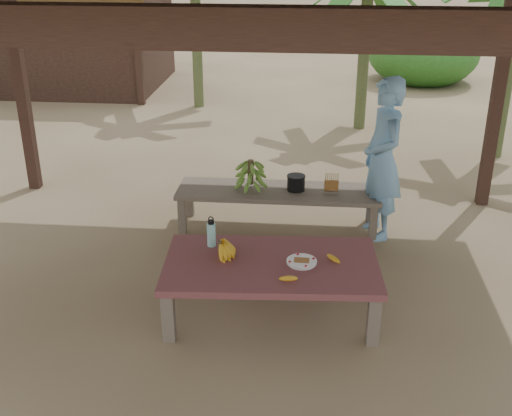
# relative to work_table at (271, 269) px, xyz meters

# --- Properties ---
(ground) EXTENTS (80.00, 80.00, 0.00)m
(ground) POSITION_rel_work_table_xyz_m (-0.43, 0.34, -0.43)
(ground) COLOR brown
(ground) RESTS_ON ground
(work_table) EXTENTS (1.86, 1.11, 0.50)m
(work_table) POSITION_rel_work_table_xyz_m (0.00, 0.00, 0.00)
(work_table) COLOR brown
(work_table) RESTS_ON ground
(bench) EXTENTS (2.20, 0.60, 0.45)m
(bench) POSITION_rel_work_table_xyz_m (-0.05, 1.74, -0.04)
(bench) COLOR brown
(bench) RESTS_ON ground
(ripe_banana_bunch) EXTENTS (0.28, 0.25, 0.16)m
(ripe_banana_bunch) POSITION_rel_work_table_xyz_m (-0.44, 0.07, 0.14)
(ripe_banana_bunch) COLOR yellow
(ripe_banana_bunch) RESTS_ON work_table
(plate) EXTENTS (0.26, 0.26, 0.04)m
(plate) POSITION_rel_work_table_xyz_m (0.25, -0.00, 0.08)
(plate) COLOR white
(plate) RESTS_ON work_table
(loose_banana_front) EXTENTS (0.17, 0.11, 0.04)m
(loose_banana_front) POSITION_rel_work_table_xyz_m (0.16, -0.29, 0.09)
(loose_banana_front) COLOR yellow
(loose_banana_front) RESTS_ON work_table
(loose_banana_side) EXTENTS (0.14, 0.13, 0.04)m
(loose_banana_side) POSITION_rel_work_table_xyz_m (0.52, 0.07, 0.09)
(loose_banana_side) COLOR yellow
(loose_banana_side) RESTS_ON work_table
(water_flask) EXTENTS (0.08, 0.08, 0.29)m
(water_flask) POSITION_rel_work_table_xyz_m (-0.55, 0.26, 0.18)
(water_flask) COLOR #44D7CF
(water_flask) RESTS_ON work_table
(green_banana_stalk) EXTENTS (0.30, 0.30, 0.35)m
(green_banana_stalk) POSITION_rel_work_table_xyz_m (-0.35, 1.74, 0.19)
(green_banana_stalk) COLOR #598C2D
(green_banana_stalk) RESTS_ON bench
(cooking_pot) EXTENTS (0.19, 0.19, 0.16)m
(cooking_pot) POSITION_rel_work_table_xyz_m (0.14, 1.75, 0.10)
(cooking_pot) COLOR black
(cooking_pot) RESTS_ON bench
(skewer_rack) EXTENTS (0.18, 0.08, 0.24)m
(skewer_rack) POSITION_rel_work_table_xyz_m (0.52, 1.69, 0.14)
(skewer_rack) COLOR #A57F47
(skewer_rack) RESTS_ON bench
(woman) EXTENTS (0.56, 0.72, 1.73)m
(woman) POSITION_rel_work_table_xyz_m (1.04, 1.67, 0.43)
(woman) COLOR #6B9FCB
(woman) RESTS_ON ground
(hut) EXTENTS (4.40, 3.43, 2.85)m
(hut) POSITION_rel_work_table_xyz_m (-4.93, 8.34, 0.67)
(hut) COLOR black
(hut) RESTS_ON ground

